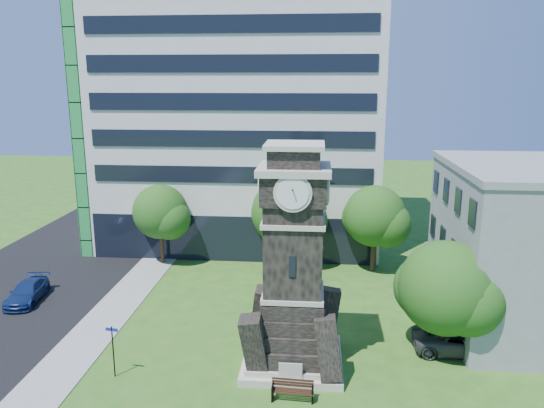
# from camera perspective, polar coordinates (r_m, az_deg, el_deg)

# --- Properties ---
(ground) EXTENTS (160.00, 160.00, 0.00)m
(ground) POSITION_cam_1_polar(r_m,az_deg,el_deg) (29.35, -4.14, -18.32)
(ground) COLOR #2B5D1A
(ground) RESTS_ON ground
(sidewalk) EXTENTS (3.00, 70.00, 0.06)m
(sidewalk) POSITION_cam_1_polar(r_m,az_deg,el_deg) (36.08, -18.29, -12.60)
(sidewalk) COLOR gray
(sidewalk) RESTS_ON ground
(clock_tower) EXTENTS (5.40, 5.40, 12.22)m
(clock_tower) POSITION_cam_1_polar(r_m,az_deg,el_deg) (28.53, 2.32, -7.43)
(clock_tower) COLOR beige
(clock_tower) RESTS_ON ground
(office_tall) EXTENTS (26.20, 15.11, 28.60)m
(office_tall) POSITION_cam_1_polar(r_m,az_deg,el_deg) (51.06, -3.41, 11.95)
(office_tall) COLOR silver
(office_tall) RESTS_ON ground
(car_street_north) EXTENTS (2.52, 4.95, 1.38)m
(car_street_north) POSITION_cam_1_polar(r_m,az_deg,el_deg) (41.78, -24.84, -8.59)
(car_street_north) COLOR navy
(car_street_north) RESTS_ON ground
(car_east_lot) EXTENTS (5.51, 2.74, 1.50)m
(car_east_lot) POSITION_cam_1_polar(r_m,az_deg,el_deg) (33.21, 19.61, -13.66)
(car_east_lot) COLOR #424347
(car_east_lot) RESTS_ON ground
(park_bench) EXTENTS (2.07, 0.55, 1.07)m
(park_bench) POSITION_cam_1_polar(r_m,az_deg,el_deg) (27.47, 2.23, -19.32)
(park_bench) COLOR black
(park_bench) RESTS_ON ground
(street_sign) EXTENTS (0.69, 0.07, 2.87)m
(street_sign) POSITION_cam_1_polar(r_m,az_deg,el_deg) (29.84, -16.75, -14.37)
(street_sign) COLOR black
(street_sign) RESTS_ON ground
(tree_nw) EXTENTS (5.06, 4.60, 6.84)m
(tree_nw) POSITION_cam_1_polar(r_m,az_deg,el_deg) (45.47, -11.84, -1.04)
(tree_nw) COLOR #332114
(tree_nw) RESTS_ON ground
(tree_nc) EXTENTS (6.48, 5.89, 7.57)m
(tree_nc) POSITION_cam_1_polar(r_m,az_deg,el_deg) (44.06, 1.71, -1.10)
(tree_nc) COLOR #332114
(tree_nc) RESTS_ON ground
(tree_ne) EXTENTS (5.46, 4.96, 7.15)m
(tree_ne) POSITION_cam_1_polar(r_m,az_deg,el_deg) (43.40, 11.07, -1.52)
(tree_ne) COLOR #332114
(tree_ne) RESTS_ON ground
(tree_east) EXTENTS (5.82, 5.29, 6.76)m
(tree_east) POSITION_cam_1_polar(r_m,az_deg,el_deg) (31.28, 18.32, -8.84)
(tree_east) COLOR #332114
(tree_east) RESTS_ON ground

